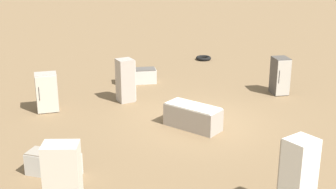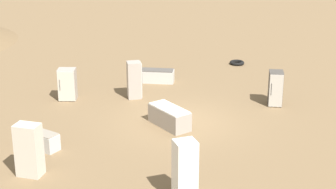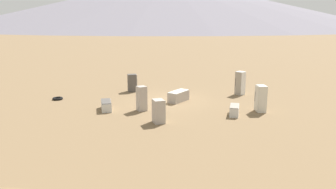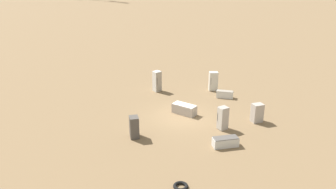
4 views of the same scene
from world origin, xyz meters
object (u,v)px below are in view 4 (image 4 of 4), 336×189
at_px(discarded_fridge_3, 213,81).
at_px(discarded_fridge_5, 223,118).
at_px(scrap_tire, 181,186).
at_px(discarded_fridge_1, 225,94).
at_px(discarded_fridge_2, 225,142).
at_px(discarded_fridge_4, 157,81).
at_px(discarded_fridge_6, 257,113).
at_px(discarded_fridge_0, 184,109).
at_px(discarded_fridge_7, 134,127).

height_order(discarded_fridge_3, discarded_fridge_5, discarded_fridge_3).
bearing_deg(scrap_tire, discarded_fridge_1, 121.76).
bearing_deg(discarded_fridge_2, discarded_fridge_4, 12.39).
xyz_separation_m(discarded_fridge_3, discarded_fridge_6, (6.70, -2.45, -0.18)).
relative_size(discarded_fridge_6, scrap_tire, 1.79).
relative_size(discarded_fridge_0, discarded_fridge_6, 1.44).
height_order(discarded_fridge_1, discarded_fridge_2, discarded_fridge_1).
bearing_deg(discarded_fridge_4, discarded_fridge_6, 99.89).
relative_size(discarded_fridge_1, discarded_fridge_7, 0.99).
height_order(discarded_fridge_1, discarded_fridge_3, discarded_fridge_3).
height_order(discarded_fridge_0, discarded_fridge_3, discarded_fridge_3).
relative_size(discarded_fridge_0, discarded_fridge_1, 1.36).
bearing_deg(discarded_fridge_4, scrap_tire, 57.30).
bearing_deg(discarded_fridge_6, discarded_fridge_4, 120.73).
relative_size(discarded_fridge_2, discarded_fridge_4, 0.91).
xyz_separation_m(discarded_fridge_6, discarded_fridge_7, (-3.74, -8.34, 0.04)).
relative_size(discarded_fridge_2, discarded_fridge_5, 1.04).
distance_m(discarded_fridge_3, discarded_fridge_4, 5.21).
relative_size(discarded_fridge_5, scrap_tire, 2.12).
bearing_deg(discarded_fridge_7, discarded_fridge_1, 32.07).
bearing_deg(discarded_fridge_2, discarded_fridge_6, -50.90).
height_order(discarded_fridge_1, discarded_fridge_4, discarded_fridge_4).
height_order(discarded_fridge_2, scrap_tire, discarded_fridge_2).
xyz_separation_m(discarded_fridge_0, discarded_fridge_5, (3.64, 0.33, 0.44)).
bearing_deg(discarded_fridge_7, discarded_fridge_4, 69.11).
xyz_separation_m(discarded_fridge_4, scrap_tire, (12.19, -7.88, -0.86)).
height_order(discarded_fridge_6, discarded_fridge_7, discarded_fridge_7).
relative_size(discarded_fridge_5, discarded_fridge_6, 1.18).
distance_m(discarded_fridge_5, discarded_fridge_7, 6.21).
distance_m(discarded_fridge_2, discarded_fridge_5, 2.49).
xyz_separation_m(discarded_fridge_5, discarded_fridge_6, (0.80, 2.86, -0.13)).
height_order(discarded_fridge_3, discarded_fridge_6, discarded_fridge_3).
height_order(discarded_fridge_1, scrap_tire, discarded_fridge_1).
xyz_separation_m(discarded_fridge_2, discarded_fridge_6, (-0.96, 4.54, 0.39)).
height_order(discarded_fridge_2, discarded_fridge_6, discarded_fridge_6).
distance_m(discarded_fridge_4, discarded_fridge_5, 9.13).
bearing_deg(discarded_fridge_1, discarded_fridge_0, -32.93).
height_order(discarded_fridge_2, discarded_fridge_7, discarded_fridge_7).
relative_size(discarded_fridge_3, scrap_tire, 2.25).
bearing_deg(discarded_fridge_1, discarded_fridge_7, -30.69).
distance_m(discarded_fridge_1, scrap_tire, 13.44).
xyz_separation_m(discarded_fridge_0, discarded_fridge_3, (-2.26, 5.65, 0.49)).
distance_m(discarded_fridge_0, discarded_fridge_7, 5.20).
relative_size(discarded_fridge_3, discarded_fridge_5, 1.06).
xyz_separation_m(discarded_fridge_2, discarded_fridge_4, (-10.81, 2.85, 0.64)).
bearing_deg(scrap_tire, discarded_fridge_7, 168.55).
distance_m(discarded_fridge_2, scrap_tire, 5.22).
xyz_separation_m(discarded_fridge_2, discarded_fridge_3, (-7.66, 7.00, 0.57)).
xyz_separation_m(discarded_fridge_5, scrap_tire, (3.14, -6.71, -0.75)).
relative_size(discarded_fridge_0, discarded_fridge_4, 1.07).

